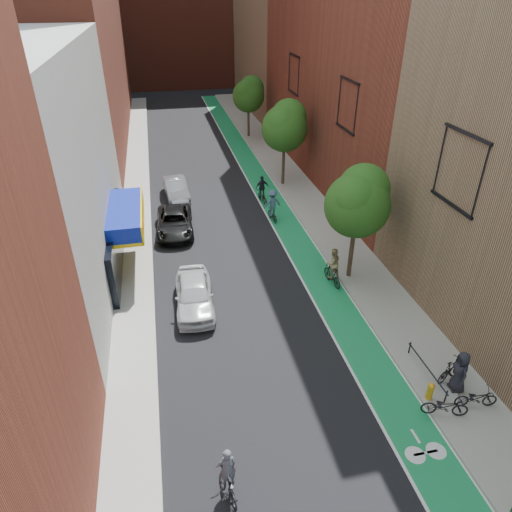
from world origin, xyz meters
TOP-DOWN VIEW (x-y plane):
  - ground at (0.00, 0.00)m, footprint 160.00×160.00m
  - bike_lane at (4.00, 26.00)m, footprint 2.00×68.00m
  - sidewalk_left at (-6.00, 26.00)m, footprint 2.00×68.00m
  - sidewalk_right at (6.50, 26.00)m, footprint 3.00×68.00m
  - building_left_white at (-11.00, 14.00)m, footprint 8.00×20.00m
  - building_left_far_red at (-11.00, 42.00)m, footprint 8.00×36.00m
  - building_right_mid_red at (12.00, 26.00)m, footprint 8.00×28.00m
  - building_right_far_tan at (12.00, 50.00)m, footprint 8.00×20.00m
  - building_far_closure at (0.00, 72.00)m, footprint 30.00×14.00m
  - tree_near at (5.65, 10.02)m, footprint 3.40×3.36m
  - tree_mid at (5.65, 24.02)m, footprint 3.55×3.53m
  - tree_far at (5.65, 38.02)m, footprint 3.30×3.25m
  - parked_car_white at (-3.00, 9.10)m, footprint 2.06×4.69m
  - parked_car_black at (-3.45, 17.58)m, footprint 2.53×5.09m
  - parked_car_silver at (-3.00, 23.13)m, footprint 1.91×4.60m
  - cyclist_lead at (-2.91, -0.90)m, footprint 0.78×1.67m
  - cyclist_lane_near at (4.49, 9.71)m, footprint 0.94×1.81m
  - cyclist_lane_mid at (3.20, 20.98)m, footprint 1.04×1.80m
  - cyclist_lane_far at (3.20, 17.92)m, footprint 1.29×1.56m
  - parked_bike_near at (6.79, 0.40)m, footprint 1.71×0.86m
  - parked_bike_mid at (6.67, 1.88)m, footprint 1.70×1.06m
  - parked_bike_far at (5.40, 0.28)m, footprint 1.82×1.09m
  - pedestrian at (6.59, 1.33)m, footprint 0.67×0.95m
  - fire_hydrant at (5.30, 1.11)m, footprint 0.27×0.27m

SIDE VIEW (x-z plane):
  - ground at x=0.00m, z-range 0.00..0.00m
  - bike_lane at x=4.00m, z-range 0.00..0.01m
  - sidewalk_left at x=-6.00m, z-range 0.00..0.15m
  - sidewalk_right at x=6.50m, z-range 0.00..0.15m
  - fire_hydrant at x=5.30m, z-range 0.17..0.95m
  - parked_bike_near at x=6.79m, z-range 0.15..1.01m
  - parked_bike_far at x=5.40m, z-range 0.15..1.05m
  - cyclist_lead at x=-2.91m, z-range -0.32..1.59m
  - parked_bike_mid at x=6.67m, z-range 0.15..1.14m
  - parked_car_black at x=-3.45m, z-range 0.00..1.39m
  - parked_car_silver at x=-3.00m, z-range 0.00..1.48m
  - cyclist_lane_mid at x=3.20m, z-range -0.25..1.79m
  - parked_car_white at x=-3.00m, z-range 0.00..1.57m
  - cyclist_lane_near at x=4.49m, z-range -0.16..1.94m
  - cyclist_lane_far at x=3.20m, z-range -0.05..2.17m
  - pedestrian at x=6.59m, z-range 0.15..1.98m
  - tree_far at x=5.65m, z-range 1.40..7.60m
  - tree_near at x=5.65m, z-range 1.45..7.87m
  - tree_mid at x=5.65m, z-range 1.52..8.26m
  - building_left_white at x=-11.00m, z-range 0.00..12.00m
  - building_right_far_tan at x=12.00m, z-range 0.00..18.00m
  - building_far_closure at x=0.00m, z-range 0.00..20.00m
  - building_left_far_red at x=-11.00m, z-range 0.00..22.00m
  - building_right_mid_red at x=12.00m, z-range 0.00..22.00m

